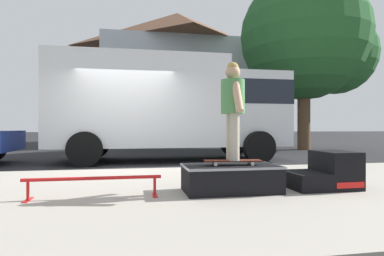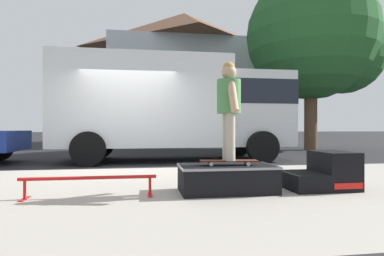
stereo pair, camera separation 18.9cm
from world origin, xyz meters
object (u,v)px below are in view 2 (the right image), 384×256
(grind_rail, at_px, (89,181))
(skater_kid, at_px, (229,102))
(skateboard, at_px, (229,161))
(kicker_ramp, at_px, (324,173))
(skate_box, at_px, (227,178))
(box_truck, at_px, (175,104))
(street_tree_main, at_px, (318,40))

(grind_rail, height_order, skater_kid, skater_kid)
(skateboard, height_order, skater_kid, skater_kid)
(kicker_ramp, height_order, skateboard, kicker_ramp)
(grind_rail, bearing_deg, skate_box, 2.09)
(grind_rail, height_order, skateboard, skateboard)
(skate_box, height_order, box_truck, box_truck)
(grind_rail, relative_size, skater_kid, 1.25)
(kicker_ramp, xyz_separation_m, grind_rail, (-3.23, -0.07, -0.02))
(box_truck, bearing_deg, kicker_ramp, -73.91)
(kicker_ramp, distance_m, skateboard, 1.43)
(skate_box, height_order, kicker_ramp, kicker_ramp)
(box_truck, relative_size, street_tree_main, 0.87)
(skateboard, bearing_deg, kicker_ramp, 0.31)
(skater_kid, bearing_deg, kicker_ramp, 0.31)
(kicker_ramp, bearing_deg, skater_kid, -179.69)
(grind_rail, relative_size, box_truck, 0.24)
(skate_box, distance_m, box_truck, 5.64)
(grind_rail, bearing_deg, skateboard, 1.81)
(grind_rail, xyz_separation_m, skater_kid, (1.82, 0.06, 1.02))
(kicker_ramp, distance_m, box_truck, 5.85)
(kicker_ramp, bearing_deg, box_truck, 106.09)
(box_truck, height_order, street_tree_main, street_tree_main)
(kicker_ramp, relative_size, street_tree_main, 0.12)
(street_tree_main, bearing_deg, skater_kid, -125.98)
(skate_box, relative_size, box_truck, 0.19)
(grind_rail, height_order, street_tree_main, street_tree_main)
(skater_kid, bearing_deg, street_tree_main, 54.02)
(skate_box, relative_size, skateboard, 1.62)
(skate_box, bearing_deg, kicker_ramp, -0.01)
(skateboard, bearing_deg, grind_rail, -178.19)
(kicker_ramp, relative_size, grind_rail, 0.56)
(skater_kid, xyz_separation_m, street_tree_main, (6.64, 9.15, 3.60))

